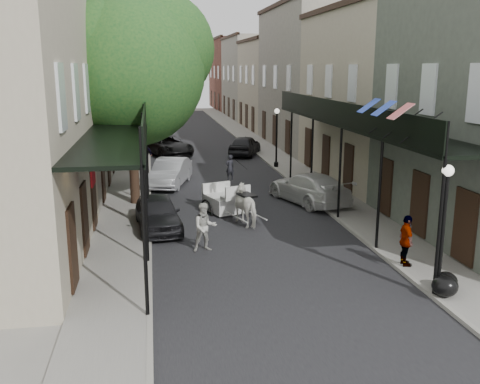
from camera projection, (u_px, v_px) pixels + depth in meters
name	position (u px, v px, depth m)	size (l,w,h in m)	color
ground	(280.00, 280.00, 16.45)	(140.00, 140.00, 0.00)	gray
road	(209.00, 165.00, 35.65)	(8.00, 90.00, 0.01)	black
sidewalk_left	(133.00, 166.00, 34.84)	(2.20, 90.00, 0.12)	gray
sidewalk_right	(282.00, 162.00, 36.44)	(2.20, 90.00, 0.12)	gray
building_row_left	(88.00, 81.00, 42.69)	(5.00, 80.00, 10.50)	#ABA189
building_row_right	(296.00, 80.00, 45.42)	(5.00, 80.00, 10.50)	gray
gallery_left	(125.00, 126.00, 21.46)	(2.20, 18.05, 4.88)	black
gallery_right	(352.00, 122.00, 22.98)	(2.20, 18.05, 4.88)	black
tree_near	(138.00, 64.00, 24.07)	(7.31, 6.80, 9.63)	#382619
tree_far	(142.00, 75.00, 37.66)	(6.45, 6.00, 8.61)	#382619
lamppost_right_near	(443.00, 228.00, 14.71)	(0.32, 0.32, 3.71)	black
lamppost_left	(144.00, 179.00, 21.09)	(0.32, 0.32, 3.71)	black
lamppost_right_far	(277.00, 137.00, 33.92)	(0.32, 0.32, 3.71)	black
horse	(248.00, 205.00, 22.04)	(0.88, 1.92, 1.62)	white
carriage	(221.00, 188.00, 24.15)	(2.17, 2.70, 2.72)	black
pedestrian_walking	(205.00, 227.00, 18.81)	(0.85, 0.66, 1.76)	#B1B0A7
pedestrian_sidewalk_left	(145.00, 152.00, 34.65)	(1.11, 0.64, 1.72)	gray
pedestrian_sidewalk_right	(406.00, 241.00, 17.10)	(0.98, 0.41, 1.68)	gray
car_left_near	(158.00, 213.00, 21.33)	(1.64, 4.07, 1.39)	black
car_left_mid	(170.00, 172.00, 29.28)	(1.57, 4.49, 1.48)	#A6A7AC
car_left_far	(168.00, 146.00, 39.31)	(2.41, 5.24, 1.46)	black
car_right_near	(309.00, 188.00, 25.57)	(2.05, 5.03, 1.46)	silver
car_right_far	(245.00, 145.00, 39.33)	(1.74, 4.33, 1.47)	black
trash_bags	(445.00, 284.00, 15.09)	(0.98, 1.13, 0.62)	black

